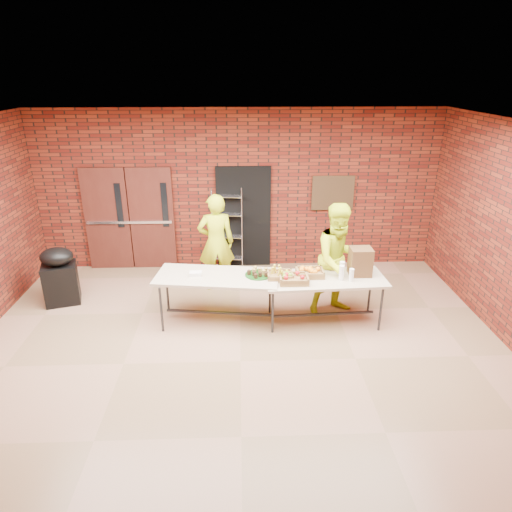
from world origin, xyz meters
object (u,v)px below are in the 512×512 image
at_px(table_right, 325,282).
at_px(covered_grill, 60,276).
at_px(table_left, 217,279).
at_px(wire_rack, 227,230).
at_px(volunteer_man, 339,260).
at_px(coffee_dispenser, 360,262).
at_px(volunteer_woman, 216,243).

xyz_separation_m(table_right, covered_grill, (-4.50, 0.84, -0.20)).
bearing_deg(table_left, wire_rack, 94.64).
height_order(wire_rack, volunteer_man, volunteer_man).
bearing_deg(volunteer_man, coffee_dispenser, -54.34).
bearing_deg(volunteer_man, covered_grill, 156.62).
relative_size(wire_rack, table_left, 0.82).
bearing_deg(coffee_dispenser, covered_grill, 171.85).
relative_size(coffee_dispenser, volunteer_man, 0.24).
distance_m(coffee_dispenser, volunteer_man, 0.37).
bearing_deg(table_right, volunteer_woman, 140.79).
bearing_deg(wire_rack, table_right, -46.99).
bearing_deg(coffee_dispenser, volunteer_man, 143.01).
distance_m(wire_rack, covered_grill, 3.24).
distance_m(wire_rack, table_left, 2.14).
distance_m(table_right, volunteer_man, 0.50).
relative_size(table_left, volunteer_woman, 1.12).
bearing_deg(table_left, table_right, 4.06).
bearing_deg(table_right, wire_rack, 122.48).
height_order(wire_rack, coffee_dispenser, wire_rack).
xyz_separation_m(table_left, covered_grill, (-2.78, 0.73, -0.22)).
relative_size(coffee_dispenser, volunteer_woman, 0.25).
height_order(table_left, volunteer_woman, volunteer_woman).
xyz_separation_m(wire_rack, table_left, (-0.12, -2.13, -0.10)).
height_order(wire_rack, table_left, wire_rack).
xyz_separation_m(volunteer_woman, volunteer_man, (2.06, -0.97, 0.04)).
height_order(table_left, table_right, table_left).
bearing_deg(volunteer_woman, table_right, 136.94).
distance_m(table_left, table_right, 1.72).
bearing_deg(table_left, covered_grill, 173.11).
xyz_separation_m(wire_rack, volunteer_woman, (-0.18, -0.94, 0.08)).
bearing_deg(covered_grill, wire_rack, 9.46).
height_order(table_right, coffee_dispenser, coffee_dispenser).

